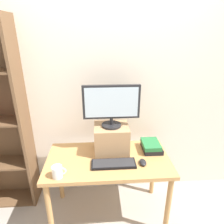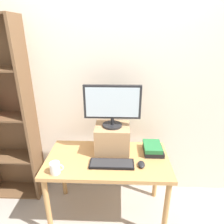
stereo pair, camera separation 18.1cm
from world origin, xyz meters
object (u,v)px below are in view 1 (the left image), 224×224
(book_stack, at_px, (151,146))
(coffee_mug, at_px, (58,172))
(riser_box, at_px, (111,138))
(computer_monitor, at_px, (111,104))
(keyboard, at_px, (114,164))
(computer_mouse, at_px, (143,162))
(desk, at_px, (108,166))

(book_stack, bearing_deg, coffee_mug, -158.27)
(riser_box, distance_m, coffee_mug, 0.61)
(computer_monitor, height_order, coffee_mug, computer_monitor)
(keyboard, relative_size, computer_mouse, 3.93)
(computer_monitor, xyz_separation_m, keyboard, (0.00, -0.24, -0.49))
(desk, xyz_separation_m, riser_box, (0.04, 0.14, 0.23))
(keyboard, xyz_separation_m, coffee_mug, (-0.48, -0.13, 0.04))
(riser_box, distance_m, keyboard, 0.27)
(computer_mouse, height_order, coffee_mug, coffee_mug)
(coffee_mug, bearing_deg, computer_mouse, 9.40)
(computer_monitor, xyz_separation_m, coffee_mug, (-0.48, -0.37, -0.45))
(computer_monitor, distance_m, coffee_mug, 0.76)
(book_stack, bearing_deg, keyboard, -151.24)
(desk, relative_size, coffee_mug, 9.84)
(riser_box, height_order, computer_monitor, computer_monitor)
(keyboard, distance_m, book_stack, 0.47)
(computer_monitor, bearing_deg, keyboard, -89.18)
(keyboard, height_order, book_stack, book_stack)
(computer_mouse, relative_size, book_stack, 0.45)
(desk, height_order, keyboard, keyboard)
(desk, height_order, coffee_mug, coffee_mug)
(computer_monitor, relative_size, coffee_mug, 4.46)
(desk, distance_m, coffee_mug, 0.52)
(desk, bearing_deg, computer_monitor, 73.08)
(coffee_mug, bearing_deg, riser_box, 37.98)
(desk, distance_m, computer_mouse, 0.35)
(computer_monitor, bearing_deg, desk, -106.92)
(computer_monitor, distance_m, keyboard, 0.55)
(riser_box, relative_size, coffee_mug, 2.81)
(desk, bearing_deg, book_stack, 14.57)
(book_stack, height_order, coffee_mug, coffee_mug)
(desk, height_order, riser_box, riser_box)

